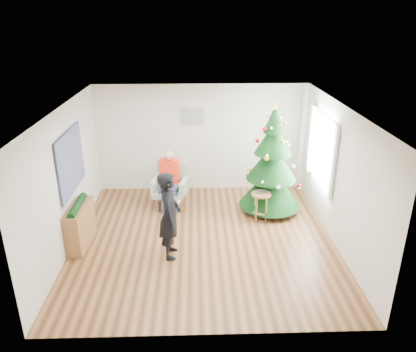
{
  "coord_description": "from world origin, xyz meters",
  "views": [
    {
      "loc": [
        -0.14,
        -6.85,
        4.15
      ],
      "look_at": [
        0.1,
        0.6,
        1.1
      ],
      "focal_mm": 35.0,
      "sensor_mm": 36.0,
      "label": 1
    }
  ],
  "objects_px": {
    "christmas_tree": "(272,164)",
    "console": "(80,226)",
    "stool": "(261,206)",
    "armchair": "(171,191)",
    "standing_man": "(170,215)"
  },
  "relations": [
    {
      "from": "stool",
      "to": "armchair",
      "type": "distance_m",
      "value": 2.08
    },
    {
      "from": "stool",
      "to": "console",
      "type": "height_order",
      "value": "console"
    },
    {
      "from": "christmas_tree",
      "to": "armchair",
      "type": "relative_size",
      "value": 2.45
    },
    {
      "from": "christmas_tree",
      "to": "console",
      "type": "height_order",
      "value": "christmas_tree"
    },
    {
      "from": "christmas_tree",
      "to": "standing_man",
      "type": "height_order",
      "value": "christmas_tree"
    },
    {
      "from": "console",
      "to": "armchair",
      "type": "bearing_deg",
      "value": 48.31
    },
    {
      "from": "standing_man",
      "to": "console",
      "type": "xyz_separation_m",
      "value": [
        -1.72,
        0.41,
        -0.41
      ]
    },
    {
      "from": "christmas_tree",
      "to": "stool",
      "type": "xyz_separation_m",
      "value": [
        -0.27,
        -0.47,
        -0.78
      ]
    },
    {
      "from": "armchair",
      "to": "standing_man",
      "type": "xyz_separation_m",
      "value": [
        0.1,
        -2.04,
        0.44
      ]
    },
    {
      "from": "stool",
      "to": "standing_man",
      "type": "height_order",
      "value": "standing_man"
    },
    {
      "from": "armchair",
      "to": "console",
      "type": "bearing_deg",
      "value": -121.98
    },
    {
      "from": "christmas_tree",
      "to": "armchair",
      "type": "distance_m",
      "value": 2.34
    },
    {
      "from": "console",
      "to": "stool",
      "type": "bearing_deg",
      "value": 16.92
    },
    {
      "from": "christmas_tree",
      "to": "stool",
      "type": "bearing_deg",
      "value": -120.35
    },
    {
      "from": "christmas_tree",
      "to": "armchair",
      "type": "xyz_separation_m",
      "value": [
        -2.21,
        0.29,
        -0.73
      ]
    }
  ]
}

